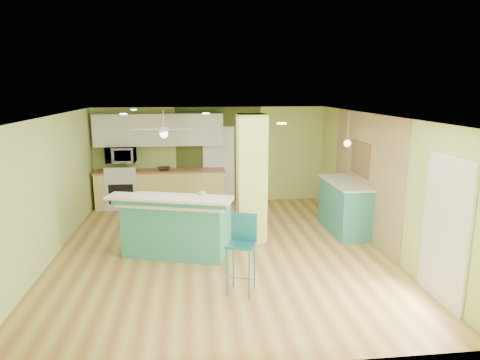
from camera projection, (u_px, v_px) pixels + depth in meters
name	position (u px, v px, depth m)	size (l,w,h in m)	color
floor	(221.00, 250.00, 8.05)	(6.00, 7.00, 0.01)	#A06938
ceiling	(219.00, 116.00, 7.52)	(6.00, 7.00, 0.01)	white
wall_back	(211.00, 155.00, 11.19)	(6.00, 0.01, 2.50)	#BED371
wall_front	(244.00, 261.00, 4.39)	(6.00, 0.01, 2.50)	#BED371
wall_left	(48.00, 189.00, 7.45)	(0.01, 7.00, 2.50)	#BED371
wall_right	(378.00, 181.00, 8.12)	(0.01, 7.00, 2.50)	#BED371
wood_panel	(364.00, 175.00, 8.70)	(0.02, 3.40, 2.50)	#9C7F59
olive_accent	(219.00, 155.00, 11.20)	(2.20, 0.02, 2.50)	#3E4B1E
interior_door	(219.00, 165.00, 11.22)	(0.82, 0.05, 2.00)	white
french_door	(445.00, 231.00, 5.93)	(0.04, 1.08, 2.10)	white
column	(252.00, 179.00, 8.35)	(0.55, 0.55, 2.50)	#CEE369
kitchen_run	(161.00, 188.00, 10.91)	(3.25, 0.63, 0.94)	#E8D379
stove	(123.00, 190.00, 10.80)	(0.76, 0.66, 1.08)	silver
upper_cabinets	(159.00, 130.00, 10.72)	(3.20, 0.34, 0.80)	white
microwave	(121.00, 155.00, 10.62)	(0.70, 0.48, 0.39)	white
ceiling_fan	(164.00, 130.00, 9.43)	(1.41, 1.41, 0.61)	silver
pendant_lamp	(347.00, 143.00, 8.68)	(0.14, 0.14, 0.69)	white
wall_decor	(360.00, 159.00, 8.83)	(0.03, 0.90, 0.70)	brown
peninsula	(177.00, 225.00, 7.78)	(2.30, 1.71, 1.17)	teal
bar_stool	(242.00, 240.00, 6.28)	(0.51, 0.51, 1.18)	teal
side_counter	(345.00, 206.00, 9.02)	(0.71, 1.67, 1.08)	teal
fruit_bowl	(164.00, 169.00, 10.78)	(0.33, 0.33, 0.08)	#382716
canister	(202.00, 196.00, 7.65)	(0.14, 0.14, 0.15)	gold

